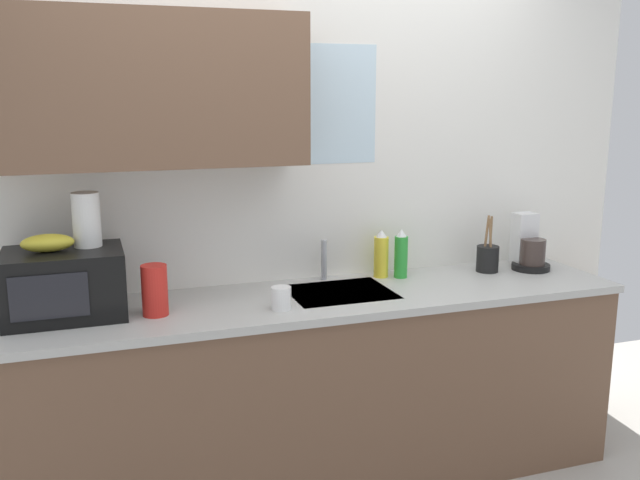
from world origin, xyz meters
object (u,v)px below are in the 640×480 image
Objects in this scene: paper_towel_roll at (86,220)px; coffee_maker at (528,248)px; banana_bunch at (47,243)px; dish_soap_bottle_green at (401,255)px; cereal_canister at (155,290)px; mug_white at (281,298)px; dish_soap_bottle_yellow at (381,255)px; utensil_crock at (488,258)px; microwave at (64,284)px.

coffee_maker is (2.12, 0.01, -0.28)m from paper_towel_roll.
coffee_maker is (2.27, 0.06, -0.20)m from banana_bunch.
paper_towel_roll is at bearing -177.66° from dish_soap_bottle_green.
cereal_canister is 0.51m from mug_white.
utensil_crock reaches higher than dish_soap_bottle_yellow.
dish_soap_bottle_green is 0.75m from mug_white.
coffee_maker reaches higher than dish_soap_bottle_green.
dish_soap_bottle_yellow is (-0.78, 0.09, 0.00)m from coffee_maker.
utensil_crock is (1.15, 0.26, 0.02)m from mug_white.
dish_soap_bottle_yellow is at bearing 29.48° from mug_white.
microwave reaches higher than dish_soap_bottle_yellow.
cereal_canister is at bearing -174.12° from utensil_crock.
dish_soap_bottle_green is at bearing 2.34° from paper_towel_roll.
cereal_canister is at bearing -175.18° from coffee_maker.
utensil_crock is at bearing -4.79° from dish_soap_bottle_green.
microwave reaches higher than mug_white.
cereal_canister is at bearing -32.01° from paper_towel_roll.
banana_bunch is 0.45m from cereal_canister.
paper_towel_roll is 1.91m from utensil_crock.
microwave is at bearing -174.03° from dish_soap_bottle_yellow.
mug_white is at bearing -12.04° from banana_bunch.
mug_white is 1.18m from utensil_crock.
dish_soap_bottle_yellow is 0.10m from dish_soap_bottle_green.
dish_soap_bottle_green reaches higher than cereal_canister.
dish_soap_bottle_green is (1.58, 0.11, -0.19)m from banana_bunch.
mug_white is (0.84, -0.19, -0.09)m from microwave.
coffee_maker is at bearing 1.55° from microwave.
banana_bunch is at bearing 167.96° from mug_white.
banana_bunch reaches higher than coffee_maker.
paper_towel_roll reaches higher than dish_soap_bottle_yellow.
cereal_canister is 2.18× the size of mug_white.
microwave is 2.09× the size of paper_towel_roll.
banana_bunch is 2.28m from coffee_maker.
dish_soap_bottle_green is 2.50× the size of mug_white.
cereal_canister reaches higher than mug_white.
paper_towel_roll is at bearing 18.43° from banana_bunch.
microwave is at bearing 167.37° from mug_white.
paper_towel_roll is 1.45m from dish_soap_bottle_green.
utensil_crock is at bearing 5.88° from cereal_canister.
cereal_canister is at bearing 169.81° from mug_white.
paper_towel_roll reaches higher than mug_white.
dish_soap_bottle_green is (0.09, -0.04, 0.00)m from dish_soap_bottle_yellow.
dish_soap_bottle_yellow is at bearing 171.74° from utensil_crock.
cereal_canister is (-1.88, -0.16, -0.00)m from coffee_maker.
mug_white is at bearing -150.52° from dish_soap_bottle_yellow.
utensil_crock is (2.04, 0.07, -0.23)m from banana_bunch.
coffee_maker reaches higher than mug_white.
paper_towel_roll is 0.40m from cereal_canister.
mug_white is (0.50, -0.09, -0.06)m from cereal_canister.
mug_white is (-0.69, -0.30, -0.06)m from dish_soap_bottle_green.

